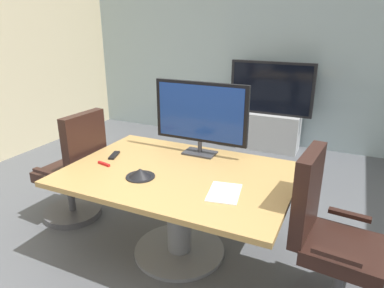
{
  "coord_description": "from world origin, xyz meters",
  "views": [
    {
      "loc": [
        1.17,
        -1.95,
        1.86
      ],
      "look_at": [
        0.03,
        0.5,
        0.89
      ],
      "focal_mm": 32.47,
      "sensor_mm": 36.0,
      "label": 1
    }
  ],
  "objects_px": {
    "conference_table": "(179,194)",
    "office_chair_right": "(328,246)",
    "wall_display_unit": "(269,121)",
    "remote_control": "(114,155)",
    "conference_phone": "(140,173)",
    "tv_monitor": "(201,114)",
    "office_chair_left": "(75,176)"
  },
  "relations": [
    {
      "from": "wall_display_unit",
      "to": "remote_control",
      "type": "distance_m",
      "value": 2.85
    },
    {
      "from": "conference_phone",
      "to": "tv_monitor",
      "type": "bearing_deg",
      "value": 71.91
    },
    {
      "from": "office_chair_left",
      "to": "tv_monitor",
      "type": "relative_size",
      "value": 1.3
    },
    {
      "from": "conference_table",
      "to": "conference_phone",
      "type": "relative_size",
      "value": 7.96
    },
    {
      "from": "conference_table",
      "to": "wall_display_unit",
      "type": "bearing_deg",
      "value": 88.54
    },
    {
      "from": "tv_monitor",
      "to": "wall_display_unit",
      "type": "distance_m",
      "value": 2.45
    },
    {
      "from": "remote_control",
      "to": "conference_phone",
      "type": "bearing_deg",
      "value": -48.72
    },
    {
      "from": "tv_monitor",
      "to": "remote_control",
      "type": "distance_m",
      "value": 0.83
    },
    {
      "from": "conference_table",
      "to": "conference_phone",
      "type": "distance_m",
      "value": 0.37
    },
    {
      "from": "conference_table",
      "to": "wall_display_unit",
      "type": "height_order",
      "value": "wall_display_unit"
    },
    {
      "from": "wall_display_unit",
      "to": "conference_phone",
      "type": "height_order",
      "value": "wall_display_unit"
    },
    {
      "from": "tv_monitor",
      "to": "wall_display_unit",
      "type": "relative_size",
      "value": 0.64
    },
    {
      "from": "office_chair_right",
      "to": "remote_control",
      "type": "relative_size",
      "value": 6.41
    },
    {
      "from": "conference_table",
      "to": "remote_control",
      "type": "relative_size",
      "value": 10.29
    },
    {
      "from": "wall_display_unit",
      "to": "remote_control",
      "type": "xyz_separation_m",
      "value": [
        -0.73,
        -2.74,
        0.31
      ]
    },
    {
      "from": "conference_phone",
      "to": "remote_control",
      "type": "distance_m",
      "value": 0.51
    },
    {
      "from": "office_chair_right",
      "to": "office_chair_left",
      "type": "bearing_deg",
      "value": 92.52
    },
    {
      "from": "conference_table",
      "to": "office_chair_right",
      "type": "xyz_separation_m",
      "value": [
        1.15,
        -0.07,
        -0.09
      ]
    },
    {
      "from": "office_chair_right",
      "to": "conference_phone",
      "type": "bearing_deg",
      "value": 101.52
    },
    {
      "from": "office_chair_right",
      "to": "wall_display_unit",
      "type": "height_order",
      "value": "wall_display_unit"
    },
    {
      "from": "conference_phone",
      "to": "wall_display_unit",
      "type": "bearing_deg",
      "value": 84.54
    },
    {
      "from": "tv_monitor",
      "to": "conference_table",
      "type": "bearing_deg",
      "value": -89.19
    },
    {
      "from": "conference_table",
      "to": "tv_monitor",
      "type": "height_order",
      "value": "tv_monitor"
    },
    {
      "from": "office_chair_left",
      "to": "conference_phone",
      "type": "bearing_deg",
      "value": 77.4
    },
    {
      "from": "tv_monitor",
      "to": "remote_control",
      "type": "height_order",
      "value": "tv_monitor"
    },
    {
      "from": "conference_table",
      "to": "tv_monitor",
      "type": "xyz_separation_m",
      "value": [
        -0.01,
        0.43,
        0.55
      ]
    },
    {
      "from": "wall_display_unit",
      "to": "remote_control",
      "type": "bearing_deg",
      "value": -104.87
    },
    {
      "from": "office_chair_left",
      "to": "wall_display_unit",
      "type": "distance_m",
      "value": 2.99
    },
    {
      "from": "office_chair_left",
      "to": "remote_control",
      "type": "relative_size",
      "value": 6.41
    },
    {
      "from": "conference_table",
      "to": "tv_monitor",
      "type": "relative_size",
      "value": 2.08
    },
    {
      "from": "office_chair_left",
      "to": "conference_phone",
      "type": "xyz_separation_m",
      "value": [
        0.93,
        -0.27,
        0.32
      ]
    },
    {
      "from": "office_chair_right",
      "to": "wall_display_unit",
      "type": "xyz_separation_m",
      "value": [
        -1.07,
        2.86,
        -0.01
      ]
    }
  ]
}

